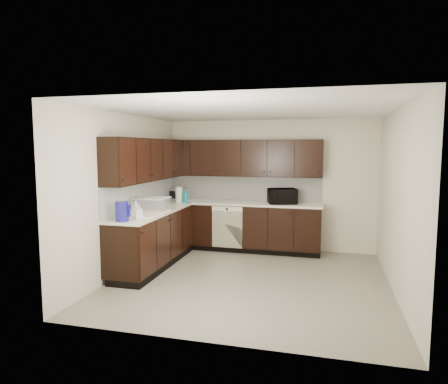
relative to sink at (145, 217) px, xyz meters
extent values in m
plane|color=gray|center=(1.68, 0.01, -0.88)|extent=(4.00, 4.00, 0.00)
plane|color=white|center=(1.68, 0.01, 1.62)|extent=(4.00, 4.00, 0.00)
cube|color=beige|center=(1.68, 2.01, 0.37)|extent=(4.00, 0.02, 2.50)
cube|color=beige|center=(-0.32, 0.01, 0.37)|extent=(0.02, 4.00, 2.50)
cube|color=beige|center=(3.68, 0.01, 0.37)|extent=(0.02, 4.00, 2.50)
cube|color=beige|center=(1.68, -1.99, 0.37)|extent=(4.00, 0.02, 2.50)
cube|color=black|center=(1.18, 1.71, -0.43)|extent=(3.00, 0.60, 0.90)
cube|color=black|center=(-0.02, 0.31, -0.43)|extent=(0.60, 2.20, 0.90)
cube|color=black|center=(1.18, 1.74, -0.83)|extent=(3.00, 0.54, 0.10)
cube|color=black|center=(0.01, 0.31, -0.83)|extent=(0.54, 2.20, 0.10)
cube|color=silver|center=(1.18, 1.71, 0.04)|extent=(3.03, 0.63, 0.04)
cube|color=silver|center=(-0.02, 0.31, 0.04)|extent=(0.63, 2.23, 0.04)
cube|color=white|center=(1.18, 2.00, 0.30)|extent=(3.00, 0.02, 0.48)
cube|color=white|center=(-0.31, 0.61, 0.30)|extent=(0.02, 2.80, 0.48)
cube|color=black|center=(1.18, 1.85, 0.89)|extent=(3.00, 0.33, 0.70)
cube|color=black|center=(-0.15, 0.45, 0.89)|extent=(0.33, 2.47, 0.70)
cube|color=#F3EBC7|center=(0.98, 1.42, -0.38)|extent=(0.58, 0.02, 0.78)
cube|color=#F3EBC7|center=(0.98, 1.42, -0.04)|extent=(0.58, 0.03, 0.08)
cylinder|color=black|center=(0.98, 1.40, -0.04)|extent=(0.04, 0.02, 0.04)
cube|color=#F3EBC7|center=(0.00, 0.01, 0.06)|extent=(0.54, 0.82, 0.03)
cube|color=#F3EBC7|center=(0.00, -0.19, -0.02)|extent=(0.42, 0.34, 0.16)
cube|color=#F3EBC7|center=(0.00, 0.21, -0.02)|extent=(0.42, 0.34, 0.16)
cylinder|color=silver|center=(-0.22, 0.01, 0.19)|extent=(0.03, 0.03, 0.26)
cylinder|color=silver|center=(-0.17, 0.01, 0.31)|extent=(0.14, 0.02, 0.02)
cylinder|color=#B2B2B7|center=(0.00, -0.19, 0.01)|extent=(0.20, 0.20, 0.10)
imported|color=black|center=(1.97, 1.66, 0.20)|extent=(0.59, 0.50, 0.28)
imported|color=gray|center=(0.15, -0.48, 0.17)|extent=(0.13, 0.13, 0.22)
imported|color=gray|center=(-0.19, 0.07, 0.17)|extent=(0.09, 0.09, 0.23)
cube|color=#B3B3B5|center=(-0.07, 1.70, 0.18)|extent=(0.44, 0.37, 0.23)
cube|color=silver|center=(-0.03, 0.33, 0.16)|extent=(0.59, 0.48, 0.20)
cylinder|color=#110E88|center=(-0.01, -0.69, 0.20)|extent=(0.24, 0.24, 0.28)
cylinder|color=#0B7382|center=(0.18, 1.36, 0.17)|extent=(0.12, 0.12, 0.22)
cylinder|color=silver|center=(0.06, 1.36, 0.21)|extent=(0.18, 0.18, 0.29)
camera|label=1|loc=(2.76, -5.68, 1.09)|focal=32.00mm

